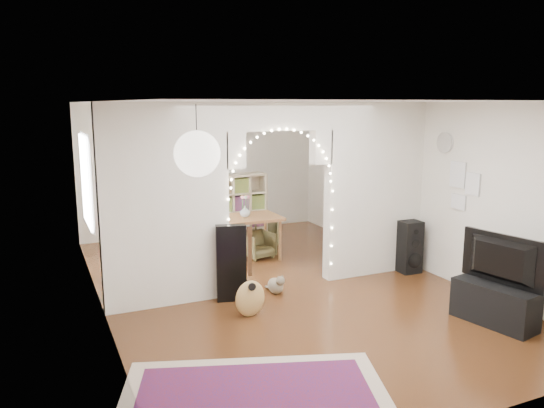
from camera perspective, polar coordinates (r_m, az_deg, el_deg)
name	(u,v)px	position (r m, az deg, el deg)	size (l,w,h in m)	color
floor	(279,286)	(7.98, 0.73, -8.83)	(7.50, 7.50, 0.00)	black
ceiling	(279,102)	(7.52, 0.78, 10.94)	(5.00, 7.50, 0.02)	white
wall_back	(203,169)	(11.11, -7.48, 3.80)	(5.00, 0.02, 2.70)	silver
wall_front	(475,270)	(4.61, 21.01, -6.67)	(5.00, 0.02, 2.70)	silver
wall_left	(98,211)	(6.97, -18.20, -0.75)	(0.02, 7.50, 2.70)	silver
wall_right	(417,186)	(8.97, 15.38, 1.87)	(0.02, 7.50, 2.70)	silver
divider_wall	(279,192)	(7.62, 0.75, 1.31)	(5.00, 0.20, 2.70)	silver
fairy_lights	(283,185)	(7.49, 1.18, 2.11)	(1.64, 0.04, 1.60)	#FFEABF
window	(86,181)	(8.72, -19.38, 2.39)	(0.04, 1.20, 1.40)	white
wall_clock	(445,142)	(8.43, 18.13, 6.31)	(0.31, 0.31, 0.03)	white
picture_frames	(462,186)	(8.20, 19.76, 1.88)	(0.02, 0.50, 0.70)	white
paper_lantern	(197,154)	(4.62, -8.05, 5.37)	(0.40, 0.40, 0.40)	white
ceiling_fan	(231,120)	(9.38, -4.48, 9.03)	(1.10, 1.10, 0.30)	#AC9739
area_rug	(256,406)	(5.08, -1.69, -20.94)	(2.49, 1.86, 0.02)	maroon
guitar_case	(231,263)	(7.29, -4.41, -6.36)	(0.41, 0.14, 1.07)	black
acoustic_guitar	(250,284)	(6.77, -2.38, -8.59)	(0.40, 0.14, 0.99)	#B68D49
tabby_cat	(276,285)	(7.65, 0.44, -8.72)	(0.24, 0.47, 0.31)	brown
floor_speaker	(410,247)	(8.78, 14.62, -4.50)	(0.34, 0.31, 0.84)	black
media_console	(494,304)	(7.16, 22.81, -9.92)	(0.40, 1.00, 0.50)	black
tv	(498,261)	(6.99, 23.14, -5.61)	(1.07, 0.14, 0.62)	black
bookcase	(231,211)	(9.96, -4.40, -0.78)	(1.34, 0.34, 1.38)	#C5B58F
dining_table	(245,221)	(9.17, -2.92, -1.82)	(1.20, 0.80, 0.76)	brown
flower_vase	(245,211)	(9.14, -2.93, -0.79)	(0.18, 0.18, 0.19)	silver
dining_chair_left	(258,245)	(9.36, -1.48, -4.42)	(0.49, 0.50, 0.46)	brown
dining_chair_right	(267,233)	(10.22, -0.56, -3.16)	(0.47, 0.48, 0.44)	brown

